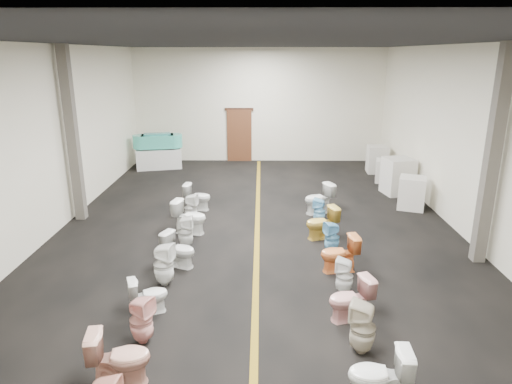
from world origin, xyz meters
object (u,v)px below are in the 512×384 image
toilet_left_5 (164,265)px  toilet_right_2 (363,328)px  appliance_crate_b (398,176)px  toilet_left_7 (186,232)px  toilet_right_9 (319,199)px  toilet_right_1 (379,376)px  toilet_right_3 (350,299)px  toilet_right_7 (322,223)px  toilet_left_4 (148,295)px  display_table (159,158)px  toilet_right_8 (319,211)px  appliance_crate_d (377,159)px  toilet_right_5 (339,254)px  toilet_right_4 (344,276)px  toilet_left_8 (190,217)px  appliance_crate_a (412,193)px  toilet_left_6 (179,250)px  toilet_right_6 (332,237)px  toilet_left_3 (141,320)px  toilet_left_9 (191,208)px  toilet_left_2 (120,358)px  toilet_left_10 (197,197)px  bathtub (158,141)px  appliance_crate_c (386,171)px

toilet_left_5 → toilet_right_2: bearing=-110.7°
appliance_crate_b → toilet_left_7: (-6.02, -4.27, -0.20)m
toilet_right_9 → toilet_right_1: bearing=-24.0°
toilet_right_3 → toilet_right_7: 3.50m
toilet_right_1 → toilet_left_4: bearing=-118.5°
display_table → toilet_right_8: 8.13m
appliance_crate_b → toilet_left_5: 8.62m
appliance_crate_d → toilet_right_5: bearing=-108.5°
toilet_left_5 → toilet_right_4: size_ratio=1.21×
display_table → toilet_left_8: bearing=-71.7°
appliance_crate_a → toilet_left_6: size_ratio=1.26×
toilet_left_4 → toilet_left_6: toilet_left_6 is taller
display_table → toilet_left_6: 8.81m
toilet_left_6 → toilet_right_6: 3.35m
toilet_right_7 → toilet_right_5: bearing=-12.7°
toilet_left_6 → toilet_right_2: 4.29m
toilet_right_1 → toilet_left_3: bearing=-107.6°
appliance_crate_a → toilet_right_1: appliance_crate_a is taller
toilet_right_1 → toilet_right_2: size_ratio=0.94×
toilet_left_7 → toilet_right_6: toilet_left_7 is taller
toilet_right_1 → toilet_right_9: (0.11, 7.20, 0.03)m
toilet_left_5 → toilet_right_4: 3.41m
toilet_left_9 → toilet_right_9: 3.51m
appliance_crate_d → toilet_left_2: appliance_crate_d is taller
toilet_left_2 → toilet_right_6: bearing=-47.9°
toilet_left_5 → toilet_right_9: 5.39m
toilet_left_2 → toilet_right_1: size_ratio=1.04×
toilet_left_10 → toilet_right_2: (3.30, -6.45, 0.04)m
appliance_crate_b → toilet_right_2: appliance_crate_b is taller
toilet_left_3 → toilet_right_2: (3.32, -0.21, 0.03)m
toilet_right_4 → toilet_right_5: 0.90m
toilet_left_3 → toilet_right_1: 3.53m
toilet_left_3 → toilet_left_6: size_ratio=1.06×
toilet_left_6 → toilet_right_6: bearing=-54.1°
toilet_left_6 → toilet_right_9: toilet_right_9 is taller
toilet_left_8 → toilet_right_7: (3.20, -0.31, -0.03)m
bathtub → appliance_crate_a: size_ratio=2.00×
appliance_crate_b → toilet_right_2: size_ratio=1.37×
toilet_right_3 → bathtub: bearing=-168.9°
toilet_left_2 → toilet_right_1: toilet_left_2 is taller
toilet_left_4 → toilet_right_6: (3.49, 2.51, 0.03)m
appliance_crate_c → toilet_right_5: (-2.72, -6.83, 0.00)m
toilet_left_10 → display_table: bearing=31.6°
toilet_left_6 → toilet_left_9: toilet_left_9 is taller
toilet_left_5 → toilet_left_4: bearing=-172.8°
appliance_crate_b → toilet_left_4: (-6.22, -7.02, -0.24)m
toilet_left_3 → toilet_right_4: size_ratio=1.11×
toilet_right_6 → toilet_left_8: bearing=-126.6°
toilet_left_10 → toilet_right_1: 8.16m
toilet_left_10 → toilet_right_6: size_ratio=1.05×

